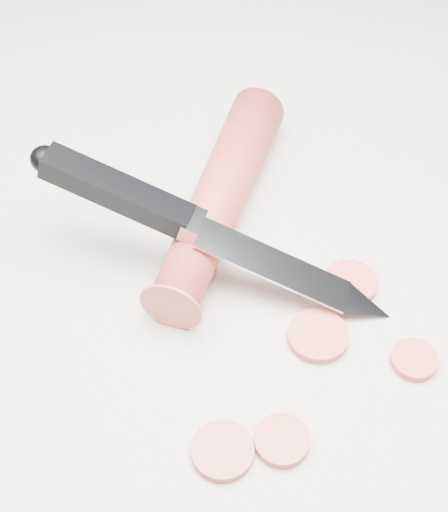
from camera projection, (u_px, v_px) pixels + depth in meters
name	position (u px, v px, depth m)	size (l,w,h in m)	color
ground	(273.00, 270.00, 0.49)	(2.40, 2.40, 0.00)	silver
carrot	(220.00, 196.00, 0.51)	(0.04, 0.04, 0.21)	red
carrot_slice_0	(350.00, 283.00, 0.48)	(0.04, 0.04, 0.01)	#E04D44
carrot_slice_1	(193.00, 269.00, 0.49)	(0.03, 0.03, 0.01)	#E04D44
carrot_slice_2	(282.00, 441.00, 0.41)	(0.03, 0.03, 0.01)	#E04D44
carrot_slice_3	(318.00, 336.00, 0.46)	(0.04, 0.04, 0.01)	#E04D44
carrot_slice_4	(414.00, 360.00, 0.44)	(0.03, 0.03, 0.01)	#E04D44
carrot_slice_5	(223.00, 451.00, 0.41)	(0.04, 0.04, 0.01)	#E04D44
kitchen_knife	(213.00, 231.00, 0.46)	(0.20, 0.19, 0.08)	silver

